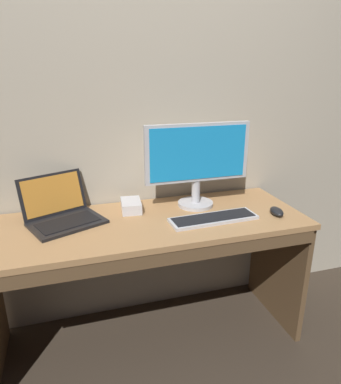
{
  "coord_description": "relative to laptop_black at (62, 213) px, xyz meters",
  "views": [
    {
      "loc": [
        -0.36,
        -1.59,
        1.46
      ],
      "look_at": [
        0.12,
        0.0,
        0.88
      ],
      "focal_mm": 32.72,
      "sensor_mm": 36.0,
      "label": 1
    }
  ],
  "objects": [
    {
      "name": "back_wall",
      "position": [
        0.41,
        0.22,
        0.97
      ],
      "size": [
        3.77,
        0.04,
        3.51
      ],
      "primitive_type": "cube",
      "color": "#ADA38E",
      "rests_on": "ground"
    },
    {
      "name": "laptop_black",
      "position": [
        0.0,
        0.0,
        0.0
      ],
      "size": [
        0.43,
        0.41,
        0.22
      ],
      "color": "black",
      "rests_on": "desk"
    },
    {
      "name": "wired_keyboard",
      "position": [
        0.73,
        -0.2,
        -0.04
      ],
      "size": [
        0.46,
        0.16,
        0.02
      ],
      "color": "#BCBCC1",
      "rests_on": "desk"
    },
    {
      "name": "external_monitor",
      "position": [
        0.72,
        0.0,
        0.21
      ],
      "size": [
        0.58,
        0.2,
        0.46
      ],
      "color": "#B7B7BC",
      "rests_on": "desk"
    },
    {
      "name": "desk",
      "position": [
        0.41,
        -0.12,
        -0.22
      ],
      "size": [
        1.63,
        0.59,
        0.74
      ],
      "color": "#A87A4C",
      "rests_on": "ground"
    },
    {
      "name": "external_drive_box",
      "position": [
        0.36,
        0.04,
        -0.02
      ],
      "size": [
        0.12,
        0.17,
        0.06
      ],
      "primitive_type": "cube",
      "rotation": [
        0.0,
        0.0,
        -0.1
      ],
      "color": "silver",
      "rests_on": "desk"
    },
    {
      "name": "computer_mouse",
      "position": [
        1.08,
        -0.23,
        -0.03
      ],
      "size": [
        0.08,
        0.12,
        0.04
      ],
      "primitive_type": "ellipsoid",
      "rotation": [
        0.0,
        0.0,
        -0.19
      ],
      "color": "black",
      "rests_on": "desk"
    },
    {
      "name": "ground_plane",
      "position": [
        0.41,
        -0.11,
        -0.78
      ],
      "size": [
        14.0,
        14.0,
        0.0
      ],
      "primitive_type": "plane",
      "color": "#382D23"
    }
  ]
}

